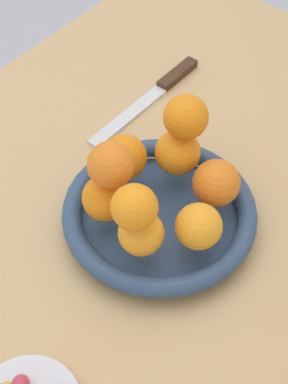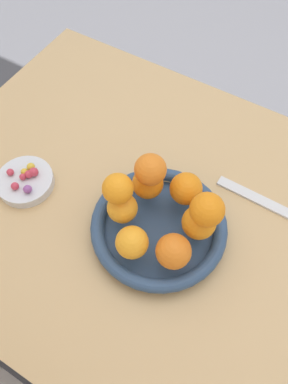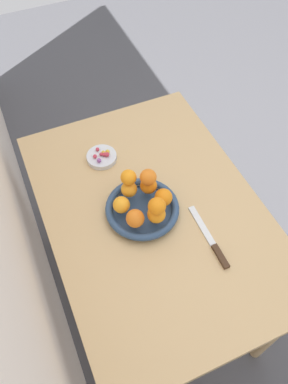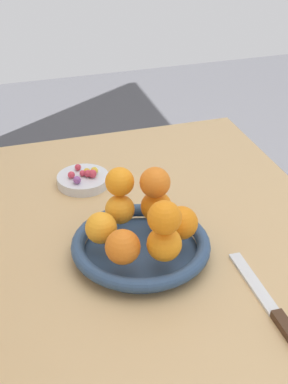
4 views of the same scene
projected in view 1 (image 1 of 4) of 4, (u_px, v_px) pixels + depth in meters
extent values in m
cube|color=tan|center=(139.00, 213.00, 0.85)|extent=(1.10, 0.76, 0.04)
cylinder|color=tan|center=(163.00, 121.00, 1.50)|extent=(0.05, 0.05, 0.70)
cylinder|color=navy|center=(159.00, 220.00, 0.81)|extent=(0.22, 0.22, 0.01)
torus|color=navy|center=(159.00, 211.00, 0.79)|extent=(0.26, 0.26, 0.03)
sphere|color=orange|center=(178.00, 152.00, 0.80)|extent=(0.06, 0.06, 0.06)
sphere|color=orange|center=(124.00, 157.00, 0.79)|extent=(0.06, 0.06, 0.06)
sphere|color=orange|center=(105.00, 198.00, 0.75)|extent=(0.06, 0.06, 0.06)
sphere|color=orange|center=(141.00, 233.00, 0.72)|extent=(0.06, 0.06, 0.06)
sphere|color=orange|center=(199.00, 226.00, 0.72)|extent=(0.06, 0.06, 0.06)
sphere|color=orange|center=(216.00, 183.00, 0.77)|extent=(0.06, 0.06, 0.06)
sphere|color=orange|center=(108.00, 163.00, 0.71)|extent=(0.06, 0.06, 0.06)
sphere|color=orange|center=(134.00, 207.00, 0.67)|extent=(0.06, 0.06, 0.06)
sphere|color=orange|center=(186.00, 117.00, 0.76)|extent=(0.06, 0.06, 0.06)
sphere|color=#C6384C|center=(21.00, 383.00, 0.64)|extent=(0.02, 0.02, 0.02)
cube|color=#3F2819|center=(177.00, 74.00, 1.01)|extent=(0.09, 0.02, 0.01)
cube|color=silver|center=(128.00, 116.00, 0.95)|extent=(0.17, 0.02, 0.01)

